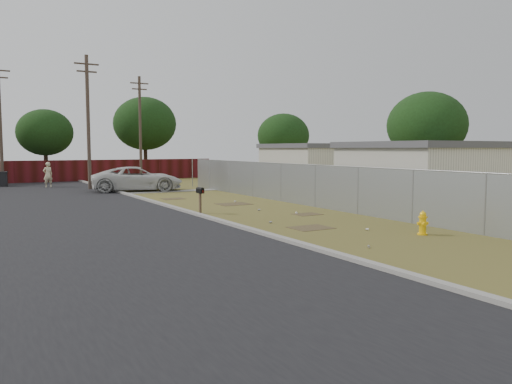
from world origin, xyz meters
TOP-DOWN VIEW (x-y plane):
  - ground at (0.00, 0.00)m, footprint 120.00×120.00m
  - street at (-6.76, 8.05)m, footprint 15.10×60.00m
  - chainlink_fence at (3.12, 1.03)m, footprint 0.10×27.06m
  - privacy_fence at (-6.00, 25.00)m, footprint 30.00×0.12m
  - utility_poles at (-3.67, 20.67)m, footprint 12.60×8.24m
  - houses at (9.70, 3.13)m, footprint 9.30×17.24m
  - horizon_trees at (0.84, 23.56)m, footprint 33.32×31.94m
  - fire_hydrant at (1.50, -7.92)m, footprint 0.41×0.41m
  - mailbox at (-2.60, 0.51)m, footprint 0.21×0.49m
  - pickup_truck at (-1.63, 12.92)m, footprint 6.23×3.96m
  - pedestrian at (-6.25, 19.16)m, footprint 0.73×0.55m
  - trash_bin at (-9.03, 21.56)m, footprint 0.79×0.86m
  - scattered_litter at (-0.10, -2.68)m, footprint 2.53×12.61m

SIDE VIEW (x-z plane):
  - ground at x=0.00m, z-range 0.00..0.00m
  - street at x=-6.76m, z-range -0.04..0.08m
  - scattered_litter at x=-0.10m, z-range 0.01..0.08m
  - fire_hydrant at x=1.50m, z-range -0.03..0.77m
  - trash_bin at x=-9.03m, z-range 0.01..1.11m
  - chainlink_fence at x=3.12m, z-range -0.21..1.81m
  - pickup_truck at x=-1.63m, z-range 0.00..1.60m
  - mailbox at x=-2.60m, z-range 0.33..1.46m
  - privacy_fence at x=-6.00m, z-range 0.00..1.80m
  - pedestrian at x=-6.25m, z-range 0.00..1.81m
  - houses at x=9.70m, z-range 0.01..3.11m
  - horizon_trees at x=0.84m, z-range 0.74..8.52m
  - utility_poles at x=-3.67m, z-range 0.19..9.19m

